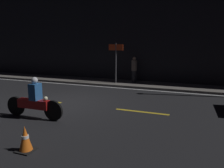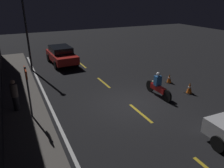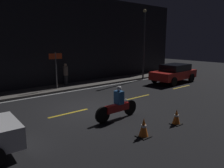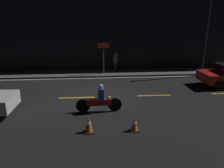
{
  "view_description": "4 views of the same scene",
  "coord_description": "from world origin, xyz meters",
  "px_view_note": "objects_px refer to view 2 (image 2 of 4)",
  "views": [
    {
      "loc": [
        5.23,
        -7.61,
        2.49
      ],
      "look_at": [
        2.12,
        0.53,
        0.87
      ],
      "focal_mm": 35.0,
      "sensor_mm": 36.0,
      "label": 1
    },
    {
      "loc": [
        -8.82,
        5.27,
        5.26
      ],
      "look_at": [
        1.43,
        0.37,
        0.71
      ],
      "focal_mm": 35.0,
      "sensor_mm": 36.0,
      "label": 2
    },
    {
      "loc": [
        -5.53,
        -8.57,
        3.25
      ],
      "look_at": [
        1.45,
        -0.13,
        1.07
      ],
      "focal_mm": 35.0,
      "sensor_mm": 36.0,
      "label": 3
    },
    {
      "loc": [
        0.1,
        -11.72,
        4.59
      ],
      "look_at": [
        1.03,
        0.12,
        0.73
      ],
      "focal_mm": 35.0,
      "sensor_mm": 36.0,
      "label": 4
    }
  ],
  "objects_px": {
    "traffic_cone_near": "(190,88)",
    "traffic_cone_mid": "(169,78)",
    "motorcycle": "(158,87)",
    "street_lamp": "(26,27)",
    "pedestrian": "(15,95)",
    "taxi_red": "(61,55)",
    "shop_sign": "(27,83)"
  },
  "relations": [
    {
      "from": "traffic_cone_mid",
      "to": "pedestrian",
      "type": "relative_size",
      "value": 0.39
    },
    {
      "from": "motorcycle",
      "to": "taxi_red",
      "type": "bearing_deg",
      "value": 20.24
    },
    {
      "from": "taxi_red",
      "to": "street_lamp",
      "type": "relative_size",
      "value": 0.71
    },
    {
      "from": "traffic_cone_mid",
      "to": "pedestrian",
      "type": "distance_m",
      "value": 9.29
    },
    {
      "from": "taxi_red",
      "to": "traffic_cone_near",
      "type": "xyz_separation_m",
      "value": [
        -9.27,
        -5.26,
        -0.45
      ]
    },
    {
      "from": "taxi_red",
      "to": "traffic_cone_mid",
      "type": "bearing_deg",
      "value": 33.44
    },
    {
      "from": "motorcycle",
      "to": "street_lamp",
      "type": "distance_m",
      "value": 10.27
    },
    {
      "from": "motorcycle",
      "to": "shop_sign",
      "type": "bearing_deg",
      "value": 85.25
    },
    {
      "from": "shop_sign",
      "to": "motorcycle",
      "type": "bearing_deg",
      "value": -94.22
    },
    {
      "from": "pedestrian",
      "to": "street_lamp",
      "type": "xyz_separation_m",
      "value": [
        6.52,
        -1.45,
        2.33
      ]
    },
    {
      "from": "pedestrian",
      "to": "taxi_red",
      "type": "bearing_deg",
      "value": -28.46
    },
    {
      "from": "pedestrian",
      "to": "traffic_cone_near",
      "type": "bearing_deg",
      "value": -101.89
    },
    {
      "from": "taxi_red",
      "to": "traffic_cone_near",
      "type": "height_order",
      "value": "taxi_red"
    },
    {
      "from": "taxi_red",
      "to": "motorcycle",
      "type": "xyz_separation_m",
      "value": [
        -8.81,
        -3.34,
        -0.2
      ]
    },
    {
      "from": "street_lamp",
      "to": "traffic_cone_near",
      "type": "bearing_deg",
      "value": -137.43
    },
    {
      "from": "motorcycle",
      "to": "shop_sign",
      "type": "distance_m",
      "value": 6.86
    },
    {
      "from": "traffic_cone_near",
      "to": "pedestrian",
      "type": "height_order",
      "value": "pedestrian"
    },
    {
      "from": "traffic_cone_mid",
      "to": "pedestrian",
      "type": "xyz_separation_m",
      "value": [
        0.08,
        9.27,
        0.6
      ]
    },
    {
      "from": "motorcycle",
      "to": "traffic_cone_mid",
      "type": "distance_m",
      "value": 2.42
    },
    {
      "from": "shop_sign",
      "to": "street_lamp",
      "type": "height_order",
      "value": "street_lamp"
    },
    {
      "from": "traffic_cone_near",
      "to": "motorcycle",
      "type": "bearing_deg",
      "value": 76.49
    },
    {
      "from": "taxi_red",
      "to": "traffic_cone_near",
      "type": "relative_size",
      "value": 6.06
    },
    {
      "from": "traffic_cone_mid",
      "to": "street_lamp",
      "type": "xyz_separation_m",
      "value": [
        6.61,
        7.82,
        2.94
      ]
    },
    {
      "from": "taxi_red",
      "to": "pedestrian",
      "type": "bearing_deg",
      "value": -30.57
    },
    {
      "from": "traffic_cone_mid",
      "to": "traffic_cone_near",
      "type": "bearing_deg",
      "value": 178.77
    },
    {
      "from": "street_lamp",
      "to": "taxi_red",
      "type": "bearing_deg",
      "value": -72.22
    },
    {
      "from": "shop_sign",
      "to": "pedestrian",
      "type": "bearing_deg",
      "value": 30.73
    },
    {
      "from": "traffic_cone_mid",
      "to": "street_lamp",
      "type": "height_order",
      "value": "street_lamp"
    },
    {
      "from": "motorcycle",
      "to": "traffic_cone_near",
      "type": "xyz_separation_m",
      "value": [
        -0.46,
        -1.91,
        -0.24
      ]
    },
    {
      "from": "pedestrian",
      "to": "motorcycle",
      "type": "bearing_deg",
      "value": -101.46
    },
    {
      "from": "taxi_red",
      "to": "street_lamp",
      "type": "xyz_separation_m",
      "value": [
        -0.81,
        2.52,
        2.46
      ]
    },
    {
      "from": "traffic_cone_near",
      "to": "traffic_cone_mid",
      "type": "relative_size",
      "value": 1.1
    }
  ]
}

